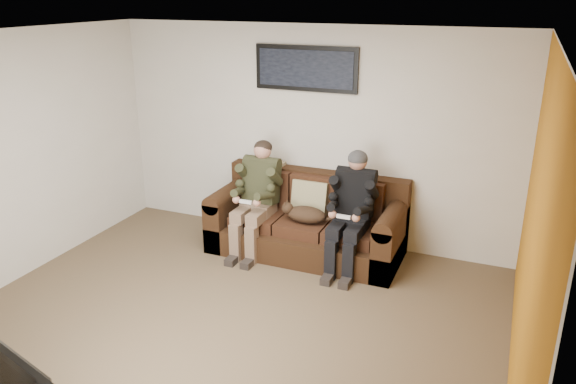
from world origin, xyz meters
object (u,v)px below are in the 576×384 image
at_px(person_right, 352,204).
at_px(framed_poster, 306,68).
at_px(person_left, 257,191).
at_px(sofa, 308,223).
at_px(television, 29,383).
at_px(cat, 305,214).

distance_m(person_right, framed_poster, 1.67).
bearing_deg(framed_poster, person_left, -123.20).
relative_size(sofa, television, 2.16).
height_order(sofa, television, television).
height_order(person_left, framed_poster, framed_poster).
height_order(sofa, cat, sofa).
height_order(person_left, television, person_left).
bearing_deg(sofa, person_left, -161.99).
xyz_separation_m(person_right, television, (-0.96, -3.59, -0.02)).
distance_m(sofa, cat, 0.29).
relative_size(sofa, person_right, 1.70).
bearing_deg(television, cat, 99.18).
bearing_deg(sofa, person_right, -17.98).
xyz_separation_m(sofa, person_left, (-0.58, -0.19, 0.39)).
bearing_deg(television, person_left, 108.85).
bearing_deg(person_right, television, -105.00).
bearing_deg(cat, television, -96.68).
relative_size(framed_poster, television, 1.21).
bearing_deg(sofa, framed_poster, 117.37).
xyz_separation_m(person_right, framed_poster, (-0.78, 0.57, 1.36)).
xyz_separation_m(cat, television, (-0.42, -3.57, 0.17)).
relative_size(cat, framed_poster, 0.53).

